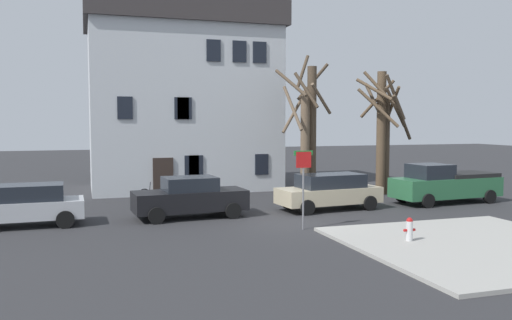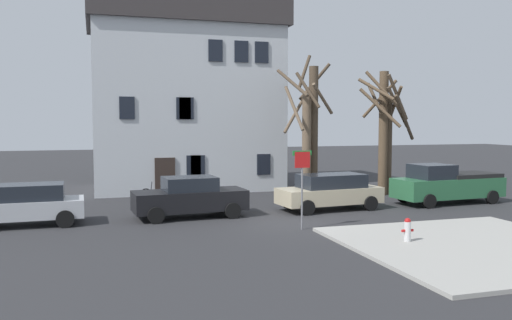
{
  "view_description": "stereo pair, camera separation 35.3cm",
  "coord_description": "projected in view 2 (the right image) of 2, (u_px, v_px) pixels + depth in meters",
  "views": [
    {
      "loc": [
        -7.84,
        -19.83,
        4.1
      ],
      "look_at": [
        -0.73,
        2.28,
        2.41
      ],
      "focal_mm": 37.54,
      "sensor_mm": 36.0,
      "label": 1
    },
    {
      "loc": [
        -7.5,
        -19.93,
        4.1
      ],
      "look_at": [
        -0.73,
        2.28,
        2.41
      ],
      "focal_mm": 37.54,
      "sensor_mm": 36.0,
      "label": 2
    }
  ],
  "objects": [
    {
      "name": "sidewalk_slab",
      "position": [
        477.0,
        246.0,
        17.27
      ],
      "size": [
        8.01,
        8.14,
        0.12
      ],
      "primitive_type": "cube",
      "color": "#A8A59E",
      "rests_on": "ground_plane"
    },
    {
      "name": "building_main",
      "position": [
        185.0,
        96.0,
        32.66
      ],
      "size": [
        11.39,
        7.15,
        11.05
      ],
      "color": "silver",
      "rests_on": "ground_plane"
    },
    {
      "name": "ground_plane",
      "position": [
        290.0,
        223.0,
        21.49
      ],
      "size": [
        120.0,
        120.0,
        0.0
      ],
      "primitive_type": "plane",
      "color": "#2D2D30"
    },
    {
      "name": "car_black_sedan",
      "position": [
        190.0,
        197.0,
        22.74
      ],
      "size": [
        4.86,
        2.32,
        1.74
      ],
      "color": "black",
      "rests_on": "ground_plane"
    },
    {
      "name": "pickup_truck_green",
      "position": [
        447.0,
        184.0,
        26.63
      ],
      "size": [
        5.71,
        2.48,
        1.98
      ],
      "color": "#2D6B42",
      "rests_on": "ground_plane"
    },
    {
      "name": "tree_bare_far",
      "position": [
        383.0,
        127.0,
        29.47
      ],
      "size": [
        2.85,
        2.87,
        6.82
      ],
      "color": "brown",
      "rests_on": "ground_plane"
    },
    {
      "name": "car_silver_wagon",
      "position": [
        25.0,
        204.0,
        20.91
      ],
      "size": [
        4.45,
        2.1,
        1.64
      ],
      "color": "#B7BABF",
      "rests_on": "ground_plane"
    },
    {
      "name": "bicycle_leaning",
      "position": [
        155.0,
        194.0,
        27.27
      ],
      "size": [
        1.67,
        0.62,
        1.03
      ],
      "color": "black",
      "rests_on": "ground_plane"
    },
    {
      "name": "tree_bare_near",
      "position": [
        306.0,
        141.0,
        28.28
      ],
      "size": [
        2.58,
        2.6,
        6.03
      ],
      "color": "brown",
      "rests_on": "ground_plane"
    },
    {
      "name": "tree_bare_end",
      "position": [
        389.0,
        138.0,
        29.77
      ],
      "size": [
        2.44,
        2.43,
        6.63
      ],
      "color": "#4C3D2D",
      "rests_on": "ground_plane"
    },
    {
      "name": "tree_bare_mid",
      "position": [
        312.0,
        125.0,
        28.71
      ],
      "size": [
        2.93,
        2.9,
        7.71
      ],
      "color": "#4C3D2D",
      "rests_on": "ground_plane"
    },
    {
      "name": "street_sign_pole",
      "position": [
        302.0,
        175.0,
        20.08
      ],
      "size": [
        0.76,
        0.07,
        2.99
      ],
      "color": "slate",
      "rests_on": "ground_plane"
    },
    {
      "name": "car_beige_wagon",
      "position": [
        330.0,
        191.0,
        24.68
      ],
      "size": [
        4.94,
        2.42,
        1.66
      ],
      "color": "#C6B793",
      "rests_on": "ground_plane"
    },
    {
      "name": "fire_hydrant",
      "position": [
        407.0,
        229.0,
        17.69
      ],
      "size": [
        0.42,
        0.22,
        0.78
      ],
      "color": "silver",
      "rests_on": "sidewalk_slab"
    }
  ]
}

